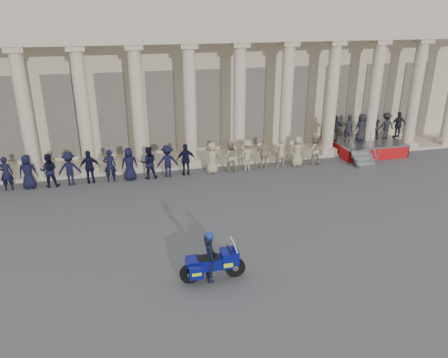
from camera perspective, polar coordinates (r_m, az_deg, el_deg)
ground at (r=16.04m, az=-4.12°, el=-8.23°), size 90.00×90.00×0.00m
building at (r=28.76m, az=-9.43°, el=14.59°), size 40.00×12.50×9.00m
officer_rank at (r=21.69m, az=-13.84°, el=1.78°), size 21.61×0.61×1.62m
reviewing_stand at (r=26.41m, az=18.49°, el=5.83°), size 4.89×3.69×2.27m
motorcycle at (r=13.75m, az=-1.40°, el=-10.94°), size 2.08×0.85×1.34m
rider at (r=13.59m, az=-1.89°, el=-10.05°), size 0.39×0.59×1.70m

